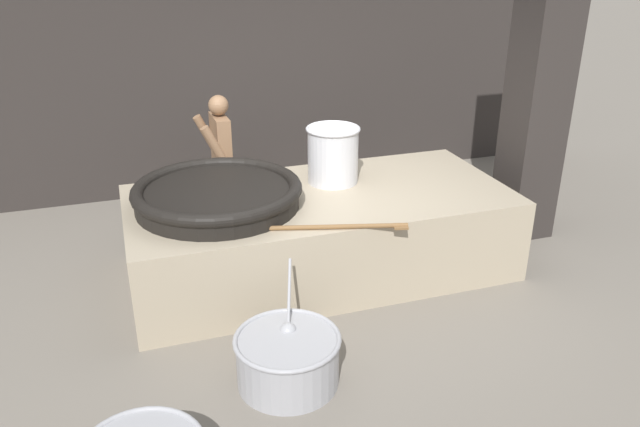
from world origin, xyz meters
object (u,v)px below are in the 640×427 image
Objects in this scene: stock_pot at (333,154)px; cook at (221,159)px; giant_wok_near at (218,194)px; prep_bowl_vegetables at (288,357)px.

stock_pot is 1.37m from cook.
stock_pot is (1.20, 0.27, 0.17)m from giant_wok_near.
stock_pot reaches higher than giant_wok_near.
cook is 2.88m from prep_bowl_vegetables.
giant_wok_near is 1.25m from cook.
prep_bowl_vegetables is (-0.05, -2.82, -0.61)m from cook.
giant_wok_near is 2.73× the size of stock_pot.
giant_wok_near is 1.75m from prep_bowl_vegetables.
giant_wok_near is at bearing -167.41° from stock_pot.
cook is at bearing 134.73° from stock_pot.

